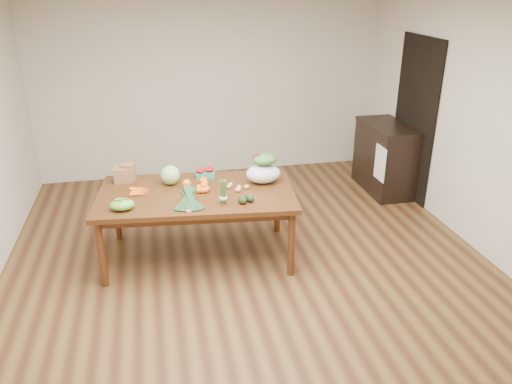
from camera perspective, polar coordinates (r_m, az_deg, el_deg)
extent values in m
plane|color=brown|center=(5.08, -0.25, -9.54)|extent=(6.00, 6.00, 0.00)
cube|color=beige|center=(7.36, -5.18, 12.28)|extent=(5.00, 0.02, 2.70)
cube|color=beige|center=(5.55, 26.06, 6.26)|extent=(0.02, 6.00, 2.70)
cube|color=#43250F|center=(5.27, -6.65, -3.71)|extent=(2.08, 1.30, 0.75)
cube|color=black|center=(6.89, 17.64, 7.94)|extent=(0.02, 1.00, 2.10)
cube|color=black|center=(7.10, 14.51, 3.82)|extent=(0.52, 1.02, 0.94)
cube|color=white|center=(6.63, 14.00, 3.21)|extent=(0.02, 0.28, 0.45)
sphere|color=#ADD87C|center=(5.30, -9.77, 1.92)|extent=(0.20, 0.20, 0.20)
sphere|color=orange|center=(5.20, -7.92, 0.95)|extent=(0.09, 0.09, 0.09)
sphere|color=#E15E0D|center=(5.26, -6.03, 1.26)|extent=(0.09, 0.09, 0.09)
sphere|color=orange|center=(5.21, -5.85, 0.97)|extent=(0.07, 0.07, 0.07)
ellipsoid|color=#63B03B|center=(4.83, -15.04, -1.43)|extent=(0.23, 0.17, 0.10)
ellipsoid|color=tan|center=(5.15, -3.11, 0.62)|extent=(0.05, 0.04, 0.04)
ellipsoid|color=#D9BC7D|center=(5.06, -2.06, 0.27)|extent=(0.06, 0.05, 0.05)
ellipsoid|color=tan|center=(5.14, -1.94, 0.58)|extent=(0.05, 0.04, 0.04)
ellipsoid|color=#DDB680|center=(5.20, -2.93, 0.86)|extent=(0.05, 0.04, 0.04)
ellipsoid|color=#DDC77F|center=(5.14, -1.08, 0.60)|extent=(0.05, 0.05, 0.04)
ellipsoid|color=black|center=(4.80, -1.59, -0.89)|extent=(0.11, 0.13, 0.08)
ellipsoid|color=black|center=(4.84, -0.70, -0.67)|extent=(0.11, 0.13, 0.08)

